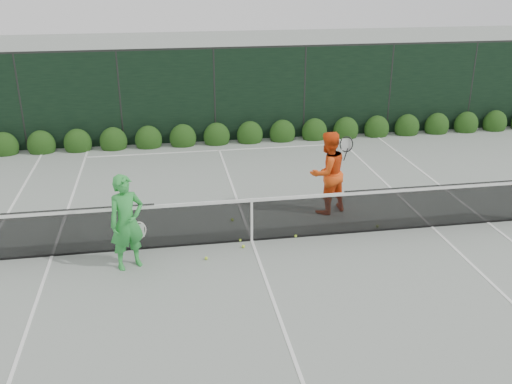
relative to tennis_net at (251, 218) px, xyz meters
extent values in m
plane|color=gray|center=(0.02, 0.00, -0.53)|extent=(80.00, 80.00, 0.00)
cube|color=black|center=(-4.18, 0.00, -0.02)|extent=(4.40, 0.01, 1.02)
cube|color=black|center=(0.02, 0.00, -0.05)|extent=(4.00, 0.01, 0.96)
cube|color=black|center=(4.22, 0.00, -0.02)|extent=(4.40, 0.01, 1.02)
cube|color=white|center=(0.02, 0.00, 0.41)|extent=(12.80, 0.03, 0.07)
cube|color=black|center=(0.02, 0.00, -0.51)|extent=(12.80, 0.02, 0.04)
cube|color=white|center=(0.02, 0.00, -0.07)|extent=(0.05, 0.03, 0.91)
imported|color=green|center=(-2.50, -0.67, 0.42)|extent=(0.82, 0.70, 1.90)
torus|color=silver|center=(-2.30, -0.57, 0.18)|extent=(0.30, 0.09, 0.30)
cylinder|color=black|center=(-2.30, -0.57, -0.06)|extent=(0.10, 0.03, 0.30)
imported|color=#FA5015|center=(2.02, 1.24, 0.45)|extent=(1.17, 1.06, 1.97)
torus|color=black|center=(2.37, 1.04, 1.19)|extent=(0.30, 0.09, 0.30)
cylinder|color=black|center=(2.37, 1.04, 0.95)|extent=(0.10, 0.03, 0.30)
cube|color=white|center=(5.51, 0.00, -0.53)|extent=(0.06, 23.77, 0.01)
cube|color=white|center=(-4.09, 0.00, -0.53)|extent=(0.06, 23.77, 0.01)
cube|color=white|center=(4.14, 0.00, -0.53)|extent=(0.06, 23.77, 0.01)
cube|color=white|center=(0.02, 11.88, -0.53)|extent=(11.03, 0.06, 0.01)
cube|color=white|center=(0.02, 6.40, -0.53)|extent=(8.23, 0.06, 0.01)
cube|color=white|center=(0.02, 0.00, -0.53)|extent=(0.06, 12.80, 0.01)
cube|color=black|center=(0.02, 7.50, 0.97)|extent=(32.00, 0.06, 3.00)
cube|color=#262826|center=(0.02, 7.50, 2.50)|extent=(32.00, 0.06, 0.06)
cylinder|color=#262826|center=(-5.98, 7.50, 0.97)|extent=(0.08, 0.08, 3.00)
cylinder|color=#262826|center=(-2.98, 7.50, 0.97)|extent=(0.08, 0.08, 3.00)
cylinder|color=#262826|center=(0.02, 7.50, 0.97)|extent=(0.08, 0.08, 3.00)
cylinder|color=#262826|center=(3.02, 7.50, 0.97)|extent=(0.08, 0.08, 3.00)
cylinder|color=#262826|center=(6.02, 7.50, 0.97)|extent=(0.08, 0.08, 3.00)
cylinder|color=#262826|center=(9.02, 7.50, 0.97)|extent=(0.08, 0.08, 3.00)
ellipsoid|color=#18380F|center=(-6.58, 7.15, -0.30)|extent=(0.86, 0.65, 0.94)
ellipsoid|color=#18380F|center=(-5.48, 7.15, -0.30)|extent=(0.86, 0.65, 0.94)
ellipsoid|color=#18380F|center=(-4.38, 7.15, -0.30)|extent=(0.86, 0.65, 0.94)
ellipsoid|color=#18380F|center=(-3.28, 7.15, -0.30)|extent=(0.86, 0.65, 0.94)
ellipsoid|color=#18380F|center=(-2.18, 7.15, -0.30)|extent=(0.86, 0.65, 0.94)
ellipsoid|color=#18380F|center=(-1.08, 7.15, -0.30)|extent=(0.86, 0.65, 0.94)
ellipsoid|color=#18380F|center=(0.02, 7.15, -0.30)|extent=(0.86, 0.65, 0.94)
ellipsoid|color=#18380F|center=(1.12, 7.15, -0.30)|extent=(0.86, 0.65, 0.94)
ellipsoid|color=#18380F|center=(2.22, 7.15, -0.30)|extent=(0.86, 0.65, 0.94)
ellipsoid|color=#18380F|center=(3.32, 7.15, -0.30)|extent=(0.86, 0.65, 0.94)
ellipsoid|color=#18380F|center=(4.42, 7.15, -0.30)|extent=(0.86, 0.65, 0.94)
ellipsoid|color=#18380F|center=(5.52, 7.15, -0.30)|extent=(0.86, 0.65, 0.94)
ellipsoid|color=#18380F|center=(6.62, 7.15, -0.30)|extent=(0.86, 0.65, 0.94)
ellipsoid|color=#18380F|center=(7.72, 7.15, -0.30)|extent=(0.86, 0.65, 0.94)
ellipsoid|color=#18380F|center=(8.82, 7.15, -0.30)|extent=(0.86, 0.65, 0.94)
ellipsoid|color=#18380F|center=(9.92, 7.15, -0.30)|extent=(0.86, 0.65, 0.94)
sphere|color=#B8E232|center=(-0.26, 1.07, -0.50)|extent=(0.07, 0.07, 0.07)
sphere|color=#B8E232|center=(-0.20, -0.29, -0.50)|extent=(0.07, 0.07, 0.07)
sphere|color=#B8E232|center=(0.99, 0.01, -0.50)|extent=(0.07, 0.07, 0.07)
sphere|color=#B8E232|center=(-0.23, 0.02, -0.50)|extent=(0.07, 0.07, 0.07)
sphere|color=#B8E232|center=(-1.01, -0.67, -0.50)|extent=(0.07, 0.07, 0.07)
sphere|color=#B8E232|center=(2.91, 0.17, -0.50)|extent=(0.07, 0.07, 0.07)
camera|label=1|loc=(-1.72, -10.78, 5.01)|focal=40.00mm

